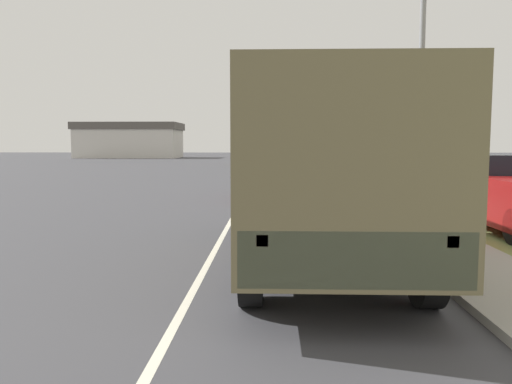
% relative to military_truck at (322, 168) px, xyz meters
% --- Properties ---
extents(ground_plane, '(180.00, 180.00, 0.00)m').
position_rel_military_truck_xyz_m(ground_plane, '(-1.99, 29.36, -1.69)').
color(ground_plane, '#424247').
extents(lane_centre_stripe, '(0.12, 120.00, 0.00)m').
position_rel_military_truck_xyz_m(lane_centre_stripe, '(-1.99, 29.36, -1.69)').
color(lane_centre_stripe, silver).
rests_on(lane_centre_stripe, ground).
extents(sidewalk_right, '(1.80, 120.00, 0.12)m').
position_rel_military_truck_xyz_m(sidewalk_right, '(2.51, 29.36, -1.63)').
color(sidewalk_right, '#9E9B93').
rests_on(sidewalk_right, ground).
extents(grass_strip_right, '(7.00, 120.00, 0.02)m').
position_rel_military_truck_xyz_m(grass_strip_right, '(6.91, 29.36, -1.68)').
color(grass_strip_right, olive).
rests_on(grass_strip_right, ground).
extents(military_truck, '(2.56, 7.66, 3.03)m').
position_rel_military_truck_xyz_m(military_truck, '(0.00, 0.00, 0.00)').
color(military_truck, '#474C38').
rests_on(military_truck, ground).
extents(car_nearest_ahead, '(1.72, 3.90, 1.54)m').
position_rel_military_truck_xyz_m(car_nearest_ahead, '(-0.52, 10.58, -1.00)').
color(car_nearest_ahead, maroon).
rests_on(car_nearest_ahead, ground).
extents(car_second_ahead, '(1.88, 4.57, 1.61)m').
position_rel_military_truck_xyz_m(car_second_ahead, '(-0.52, 23.33, -0.97)').
color(car_second_ahead, '#B7BABF').
rests_on(car_second_ahead, ground).
extents(car_third_ahead, '(1.82, 4.85, 1.72)m').
position_rel_military_truck_xyz_m(car_third_ahead, '(-0.46, 34.50, -0.93)').
color(car_third_ahead, '#336B3D').
rests_on(car_third_ahead, ground).
extents(car_fourth_ahead, '(1.84, 4.58, 1.58)m').
position_rel_military_truck_xyz_m(car_fourth_ahead, '(-3.85, 42.58, -0.98)').
color(car_fourth_ahead, tan).
rests_on(car_fourth_ahead, ground).
extents(lamp_post, '(1.69, 0.24, 6.41)m').
position_rel_military_truck_xyz_m(lamp_post, '(2.53, 3.80, 2.29)').
color(lamp_post, gray).
rests_on(lamp_post, sidewalk_right).
extents(utility_box, '(0.55, 0.45, 0.70)m').
position_rel_military_truck_xyz_m(utility_box, '(4.21, 5.50, -1.32)').
color(utility_box, '#3D7042').
rests_on(utility_box, grass_strip_right).
extents(building_distant, '(15.87, 8.88, 5.43)m').
position_rel_military_truck_xyz_m(building_distant, '(-23.17, 69.11, 1.06)').
color(building_distant, beige).
rests_on(building_distant, ground).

